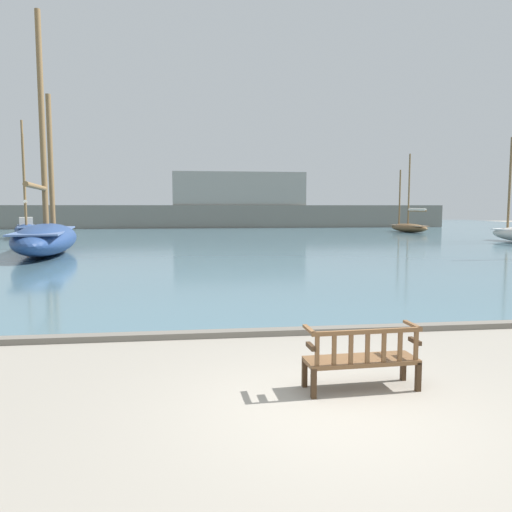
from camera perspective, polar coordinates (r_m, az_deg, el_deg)
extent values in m
plane|color=gray|center=(6.72, 8.84, -17.13)|extent=(160.00, 160.00, 0.00)
cube|color=slate|center=(50.04, -5.37, 2.72)|extent=(100.00, 80.00, 0.08)
cube|color=slate|center=(10.27, 2.78, -8.64)|extent=(40.00, 0.30, 0.12)
cube|color=#3D2A19|center=(7.42, 5.57, -13.12)|extent=(0.07, 0.07, 0.42)
cube|color=#3D2A19|center=(7.96, 16.48, -12.02)|extent=(0.07, 0.07, 0.42)
cube|color=#3D2A19|center=(7.01, 6.60, -14.26)|extent=(0.07, 0.07, 0.42)
cube|color=#3D2A19|center=(7.58, 18.04, -12.97)|extent=(0.07, 0.07, 0.42)
cube|color=brown|center=(7.39, 11.91, -11.58)|extent=(1.62, 0.60, 0.06)
cube|color=brown|center=(7.07, 12.66, -8.44)|extent=(1.60, 0.13, 0.06)
cube|color=brown|center=(6.89, 7.00, -10.74)|extent=(0.06, 0.04, 0.41)
cube|color=brown|center=(6.96, 8.92, -10.59)|extent=(0.06, 0.04, 0.41)
cube|color=brown|center=(7.04, 10.79, -10.43)|extent=(0.06, 0.04, 0.41)
cube|color=brown|center=(7.13, 12.62, -10.27)|extent=(0.06, 0.04, 0.41)
cube|color=brown|center=(7.23, 14.40, -10.10)|extent=(0.06, 0.04, 0.41)
cube|color=brown|center=(7.33, 16.14, -9.92)|extent=(0.06, 0.04, 0.41)
cube|color=brown|center=(7.43, 17.82, -9.75)|extent=(0.06, 0.04, 0.41)
cube|color=#3D2A19|center=(6.99, 6.28, -10.24)|extent=(0.07, 0.30, 0.06)
cube|color=brown|center=(7.02, 6.09, -8.35)|extent=(0.08, 0.47, 0.04)
cube|color=#3D2A19|center=(7.56, 17.70, -9.25)|extent=(0.07, 0.30, 0.06)
cube|color=brown|center=(7.59, 17.43, -7.52)|extent=(0.08, 0.47, 0.04)
ellipsoid|color=navy|center=(44.17, -24.76, 2.67)|extent=(3.86, 7.34, 1.21)
cube|color=#516B9E|center=(44.16, -24.78, 3.11)|extent=(3.18, 6.39, 0.08)
cube|color=beige|center=(43.61, -24.80, 3.59)|extent=(1.43, 1.88, 0.69)
cylinder|color=brown|center=(44.39, -25.01, 8.56)|extent=(0.18, 0.18, 8.35)
cylinder|color=brown|center=(42.72, -24.87, 5.46)|extent=(1.11, 3.08, 0.14)
cylinder|color=silver|center=(42.72, -24.87, 5.64)|extent=(1.14, 2.82, 0.28)
cylinder|color=brown|center=(46.31, -24.99, 7.58)|extent=(0.18, 0.18, 7.00)
cylinder|color=brown|center=(42.21, -24.96, 7.80)|extent=(0.18, 0.18, 6.98)
ellipsoid|color=navy|center=(28.81, -22.86, 1.82)|extent=(4.53, 11.40, 1.61)
cube|color=#516B9E|center=(28.79, -22.90, 2.70)|extent=(3.60, 9.98, 0.08)
cylinder|color=brown|center=(29.37, -23.27, 13.93)|extent=(0.30, 0.30, 11.35)
cylinder|color=brown|center=(26.13, -23.82, 7.27)|extent=(1.08, 5.87, 0.24)
cylinder|color=brown|center=(32.17, -22.42, 9.95)|extent=(0.30, 0.30, 7.73)
ellipsoid|color=brown|center=(51.50, 17.05, 3.09)|extent=(2.68, 5.54, 0.84)
cube|color=#997A5B|center=(51.49, 17.06, 3.35)|extent=(2.16, 4.83, 0.08)
cylinder|color=brown|center=(51.59, 17.09, 7.26)|extent=(0.16, 0.16, 6.96)
cylinder|color=brown|center=(50.49, 17.94, 4.93)|extent=(0.70, 2.66, 0.13)
cylinder|color=silver|center=(50.49, 17.94, 5.08)|extent=(0.77, 2.43, 0.25)
cylinder|color=brown|center=(52.76, 16.11, 6.46)|extent=(0.16, 0.16, 5.51)
cylinder|color=brown|center=(41.21, 27.01, 7.40)|extent=(0.17, 0.17, 6.66)
cube|color=slate|center=(59.57, -5.71, 4.47)|extent=(58.10, 2.40, 2.75)
cube|color=gray|center=(59.85, -1.87, 7.70)|extent=(15.75, 2.00, 3.92)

